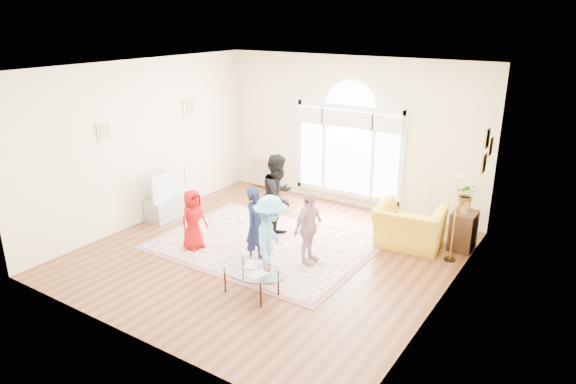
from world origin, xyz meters
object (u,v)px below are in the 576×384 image
Objects in this scene: coffee_table at (251,270)px; area_rug at (263,244)px; armchair at (409,227)px; television at (168,183)px; tv_console at (169,207)px.

area_rug is at bearing 124.68° from coffee_table.
coffee_table is at bearing 58.80° from armchair.
armchair is at bearing 15.80° from television.
tv_console is at bearing 9.64° from armchair.
coffee_table is (3.33, -1.58, 0.19)m from tv_console.
television reaches higher than tv_console.
tv_console reaches higher than area_rug.
tv_console is 0.86× the size of armchair.
tv_console is 4.87m from armchair.
armchair reaches higher than coffee_table.
armchair reaches higher than tv_console.
tv_console is 0.51m from television.
television is at bearing 9.67° from armchair.
tv_console is 0.86× the size of coffee_table.
armchair is at bearing 69.39° from coffee_table.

